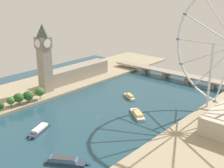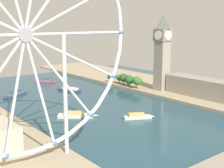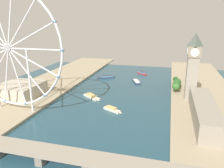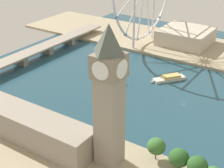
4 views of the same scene
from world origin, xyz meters
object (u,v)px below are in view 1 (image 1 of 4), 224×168
(clock_tower, at_px, (44,57))
(parliament_block, at_px, (77,72))
(tour_boat_4, at_px, (65,161))
(tour_boat_0, at_px, (129,96))
(river_bridge, at_px, (178,75))
(tour_boat_1, at_px, (137,114))
(tour_boat_3, at_px, (39,130))

(clock_tower, xyz_separation_m, parliament_block, (-9.49, 61.59, -34.82))
(parliament_block, relative_size, tour_boat_4, 3.15)
(tour_boat_0, bearing_deg, river_bridge, -66.49)
(tour_boat_0, xyz_separation_m, tour_boat_1, (38.74, -36.01, -0.03))
(tour_boat_0, distance_m, tour_boat_1, 52.89)
(river_bridge, bearing_deg, tour_boat_1, -77.52)
(parliament_block, distance_m, river_bridge, 146.32)
(parliament_block, xyz_separation_m, tour_boat_0, (99.18, -4.81, -10.61))
(clock_tower, bearing_deg, tour_boat_1, 9.19)
(tour_boat_0, bearing_deg, clock_tower, 59.98)
(river_bridge, bearing_deg, parliament_block, -136.88)
(clock_tower, height_order, river_bridge, clock_tower)
(clock_tower, relative_size, tour_boat_4, 2.51)
(clock_tower, relative_size, tour_boat_0, 3.25)
(river_bridge, height_order, tour_boat_3, river_bridge)
(parliament_block, xyz_separation_m, tour_boat_1, (137.91, -40.82, -10.64))
(river_bridge, bearing_deg, tour_boat_3, -94.03)
(tour_boat_1, xyz_separation_m, tour_boat_4, (10.27, -107.47, 0.14))
(clock_tower, relative_size, river_bridge, 0.39)
(tour_boat_0, bearing_deg, tour_boat_1, 164.73)
(river_bridge, xyz_separation_m, tour_boat_3, (-16.30, -231.18, -5.39))
(tour_boat_3, xyz_separation_m, tour_boat_4, (57.74, -17.06, 0.03))
(parliament_block, height_order, tour_boat_1, parliament_block)
(tour_boat_3, bearing_deg, tour_boat_0, 153.44)
(parliament_block, relative_size, river_bridge, 0.49)
(clock_tower, distance_m, tour_boat_0, 115.46)
(river_bridge, height_order, tour_boat_0, river_bridge)
(river_bridge, distance_m, tour_boat_1, 144.28)
(tour_boat_1, bearing_deg, tour_boat_0, -5.76)
(parliament_block, bearing_deg, clock_tower, -81.24)
(clock_tower, xyz_separation_m, river_bridge, (97.26, 161.54, -39.96))
(clock_tower, distance_m, tour_boat_4, 169.73)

